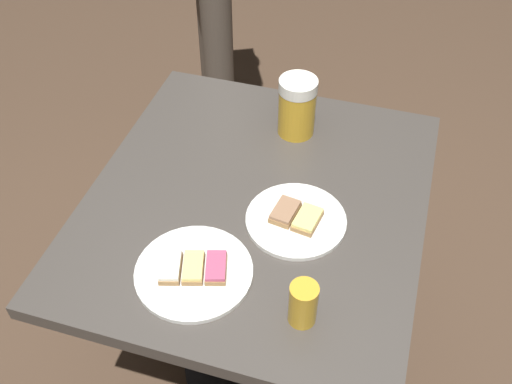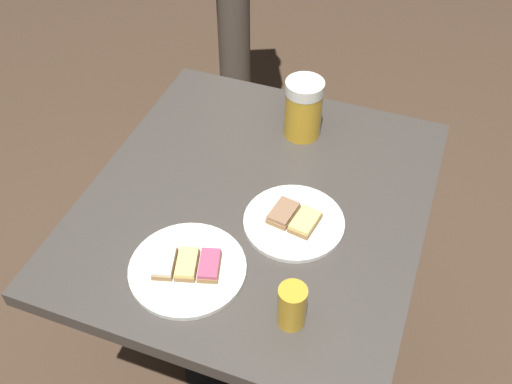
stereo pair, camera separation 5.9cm
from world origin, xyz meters
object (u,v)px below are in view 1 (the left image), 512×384
at_px(beer_mug, 297,106).
at_px(beer_glass_small, 303,304).
at_px(plate_far, 296,219).
at_px(plate_near, 194,271).

xyz_separation_m(beer_mug, beer_glass_small, (0.14, -0.53, -0.03)).
relative_size(plate_far, beer_glass_small, 2.29).
distance_m(beer_mug, beer_glass_small, 0.55).
bearing_deg(beer_glass_small, plate_far, 106.59).
bearing_deg(plate_near, plate_far, 50.20).
height_order(plate_far, beer_glass_small, beer_glass_small).
relative_size(plate_near, beer_mug, 1.55).
relative_size(plate_near, plate_far, 1.09).
bearing_deg(beer_mug, plate_far, -75.79).
distance_m(plate_far, beer_mug, 0.32).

